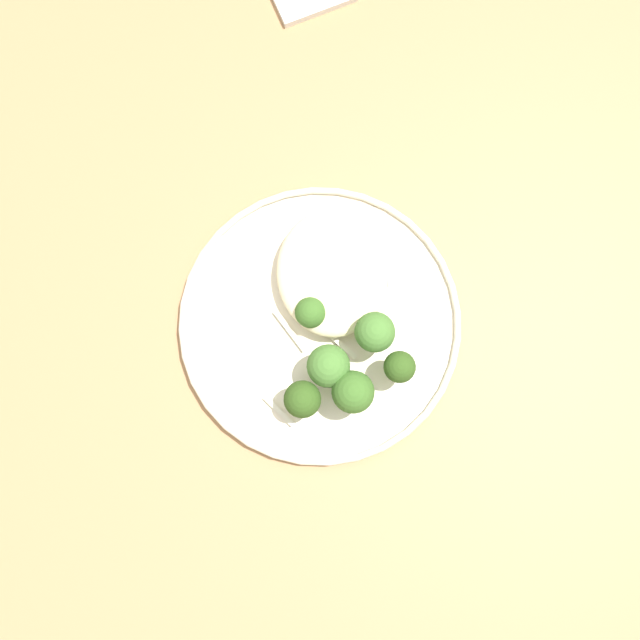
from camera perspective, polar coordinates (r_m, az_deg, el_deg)
The scene contains 17 objects.
ground at distance 1.40m, azimuth -1.99°, elevation -4.32°, with size 6.00×6.00×0.00m, color #665B51.
wooden_dining_table at distance 0.75m, azimuth -3.72°, elevation 0.91°, with size 1.40×1.00×0.74m.
dinner_plate at distance 0.66m, azimuth 0.00°, elevation -0.18°, with size 0.29×0.29×0.02m.
noodle_bed at distance 0.65m, azimuth 1.10°, elevation 4.26°, with size 0.13×0.11×0.04m.
seared_scallop_half_hidden at distance 0.67m, azimuth 2.37°, elevation 7.90°, with size 0.02×0.02×0.02m.
seared_scallop_tilted_round at distance 0.66m, azimuth 1.44°, elevation 5.19°, with size 0.03×0.03×0.01m.
seared_scallop_center_golden at distance 0.66m, azimuth -2.43°, elevation 5.07°, with size 0.02×0.02×0.01m.
seared_scallop_tiny_bay at distance 0.66m, azimuth 4.75°, elevation 3.16°, with size 0.03×0.03×0.01m.
broccoli_floret_beside_noodles at distance 0.62m, azimuth 4.91°, elevation -1.11°, with size 0.04×0.04×0.06m.
broccoli_floret_right_tilted at distance 0.61m, azimuth 0.76°, elevation -4.14°, with size 0.04×0.04×0.06m.
broccoli_floret_center_pile at distance 0.62m, azimuth 7.07°, elevation -4.23°, with size 0.03×0.03×0.06m.
broccoli_floret_near_rim at distance 0.63m, azimuth -0.84°, elevation 0.66°, with size 0.03×0.03×0.04m.
broccoli_floret_front_edge at distance 0.61m, azimuth -1.58°, elevation -7.10°, with size 0.04×0.04×0.06m.
broccoli_floret_left_leaning at distance 0.61m, azimuth 2.96°, elevation -6.44°, with size 0.04×0.04×0.06m.
onion_sliver_long_sliver at distance 0.65m, azimuth 1.83°, elevation -2.15°, with size 0.04×0.01×0.00m, color silver.
onion_sliver_curled_piece at distance 0.64m, azimuth -3.27°, elevation -8.09°, with size 0.04×0.01×0.00m, color silver.
onion_sliver_short_strip at distance 0.65m, azimuth -2.71°, elevation -0.96°, with size 0.05×0.01×0.00m, color silver.
Camera 1 is at (0.15, 0.04, 1.40)m, focal length 35.82 mm.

